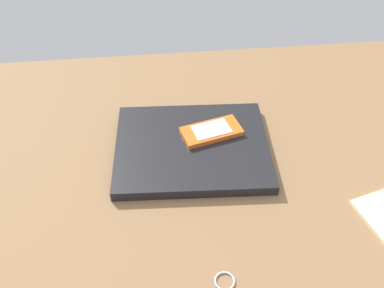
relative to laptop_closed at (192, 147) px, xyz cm
name	(u,v)px	position (x,y,z in cm)	size (l,w,h in cm)	color
desk_surface	(243,164)	(-9.85, 3.12, -2.55)	(120.00, 80.00, 3.00)	olive
laptop_closed	(192,147)	(0.00, 0.00, 0.00)	(30.07, 24.14, 2.10)	black
cell_phone_on_laptop	(211,131)	(-4.21, -2.58, 1.61)	(12.91, 8.54, 1.19)	orange
key_ring	(225,281)	(-1.88, 28.55, -0.87)	(3.26, 3.26, 0.36)	silver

